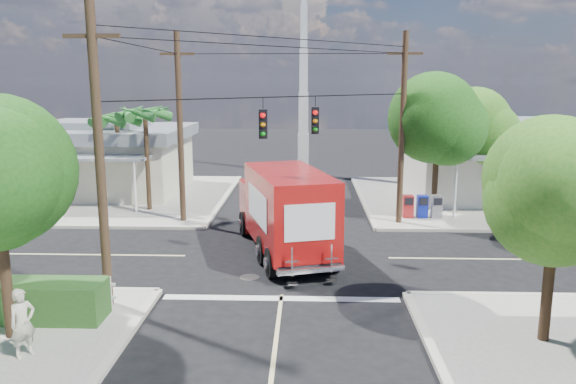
{
  "coord_description": "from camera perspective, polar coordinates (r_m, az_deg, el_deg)",
  "views": [
    {
      "loc": [
        0.8,
        -21.07,
        6.77
      ],
      "look_at": [
        0.0,
        2.0,
        2.2
      ],
      "focal_mm": 35.0,
      "sensor_mm": 36.0,
      "label": 1
    }
  ],
  "objects": [
    {
      "name": "tree_se",
      "position": [
        15.4,
        25.73,
        -0.13
      ],
      "size": [
        3.67,
        3.54,
        5.62
      ],
      "color": "#422D1C",
      "rests_on": "sidewalk_se"
    },
    {
      "name": "palm_nw_front",
      "position": [
        29.8,
        -14.32,
        7.53
      ],
      "size": [
        3.01,
        3.08,
        5.59
      ],
      "color": "#422D1C",
      "rests_on": "sidewalk_nw"
    },
    {
      "name": "building_ne",
      "position": [
        35.32,
        21.35,
        3.19
      ],
      "size": [
        11.8,
        10.2,
        4.5
      ],
      "color": "beige",
      "rests_on": "sidewalk_ne"
    },
    {
      "name": "delivery_truck",
      "position": [
        22.16,
        -0.34,
        -1.93
      ],
      "size": [
        4.39,
        8.23,
        3.42
      ],
      "color": "black",
      "rests_on": "ground"
    },
    {
      "name": "palm_nw_back",
      "position": [
        31.85,
        -17.01,
        6.94
      ],
      "size": [
        3.01,
        3.08,
        5.19
      ],
      "color": "#422D1C",
      "rests_on": "sidewalk_nw"
    },
    {
      "name": "pedestrian",
      "position": [
        15.4,
        -25.35,
        -11.93
      ],
      "size": [
        0.71,
        0.75,
        1.73
      ],
      "primitive_type": "imported",
      "rotation": [
        0.0,
        0.0,
        0.94
      ],
      "color": "beige",
      "rests_on": "sidewalk_sw"
    },
    {
      "name": "road_markings",
      "position": [
        20.75,
        -0.34,
        -7.83
      ],
      "size": [
        32.0,
        32.0,
        0.01
      ],
      "color": "beige",
      "rests_on": "ground"
    },
    {
      "name": "sidewalk_nw",
      "position": [
        34.67,
        -17.74,
        -0.48
      ],
      "size": [
        14.12,
        14.12,
        0.14
      ],
      "color": "gray",
      "rests_on": "ground"
    },
    {
      "name": "vending_boxes",
      "position": [
        28.51,
        13.47,
        -1.43
      ],
      "size": [
        1.9,
        0.5,
        1.1
      ],
      "color": "#A41C1D",
      "rests_on": "sidewalk_ne"
    },
    {
      "name": "tree_ne_front",
      "position": [
        28.62,
        15.03,
        6.81
      ],
      "size": [
        4.21,
        4.14,
        6.66
      ],
      "color": "#422D1C",
      "rests_on": "sidewalk_ne"
    },
    {
      "name": "utility_poles",
      "position": [
        22.89,
        -4.02,
        5.92
      ],
      "size": [
        12.0,
        10.68,
        9.0
      ],
      "color": "#473321",
      "rests_on": "ground"
    },
    {
      "name": "tree_ne_back",
      "position": [
        31.45,
        18.73,
        5.9
      ],
      "size": [
        3.77,
        3.66,
        5.82
      ],
      "color": "#422D1C",
      "rests_on": "sidewalk_ne"
    },
    {
      "name": "picket_fence",
      "position": [
        18.72,
        -25.84,
        -8.95
      ],
      "size": [
        5.94,
        0.06,
        1.0
      ],
      "color": "silver",
      "rests_on": "sidewalk_sw"
    },
    {
      "name": "building_nw",
      "position": [
        36.18,
        -18.79,
        3.38
      ],
      "size": [
        10.8,
        10.2,
        4.3
      ],
      "color": "beige",
      "rests_on": "sidewalk_nw"
    },
    {
      "name": "radio_tower",
      "position": [
        41.08,
        1.59,
        9.62
      ],
      "size": [
        0.8,
        0.8,
        17.0
      ],
      "color": "silver",
      "rests_on": "ground"
    },
    {
      "name": "sidewalk_ne",
      "position": [
        34.16,
        19.11,
        -0.74
      ],
      "size": [
        14.12,
        14.12,
        0.14
      ],
      "color": "gray",
      "rests_on": "ground"
    },
    {
      "name": "ground",
      "position": [
        22.14,
        -0.18,
        -6.6
      ],
      "size": [
        120.0,
        120.0,
        0.0
      ],
      "primitive_type": "plane",
      "color": "black",
      "rests_on": "ground"
    }
  ]
}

